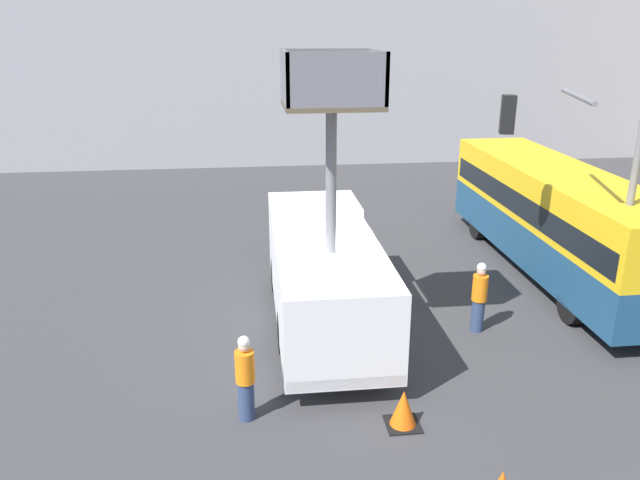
# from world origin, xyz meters

# --- Properties ---
(ground_plane) EXTENTS (120.00, 120.00, 0.00)m
(ground_plane) POSITION_xyz_m (0.00, 0.00, 0.00)
(ground_plane) COLOR #38383A
(utility_truck) EXTENTS (2.47, 7.24, 6.87)m
(utility_truck) POSITION_xyz_m (-0.21, 0.66, 1.59)
(utility_truck) COLOR white
(utility_truck) RESTS_ON ground_plane
(city_bus) EXTENTS (2.50, 11.07, 3.26)m
(city_bus) POSITION_xyz_m (7.27, 3.61, 1.91)
(city_bus) COLOR navy
(city_bus) RESTS_ON ground_plane
(traffic_light_pole) EXTENTS (3.22, 2.97, 6.10)m
(traffic_light_pole) POSITION_xyz_m (6.03, 0.10, 4.10)
(traffic_light_pole) COLOR slate
(traffic_light_pole) RESTS_ON ground_plane
(road_worker_near_truck) EXTENTS (0.38, 0.38, 1.81)m
(road_worker_near_truck) POSITION_xyz_m (-2.20, -3.06, 0.90)
(road_worker_near_truck) COLOR navy
(road_worker_near_truck) RESTS_ON ground_plane
(road_worker_directing) EXTENTS (0.38, 0.38, 1.83)m
(road_worker_directing) POSITION_xyz_m (3.62, 0.04, 0.92)
(road_worker_directing) COLOR navy
(road_worker_directing) RESTS_ON ground_plane
(traffic_cone_near_truck) EXTENTS (0.66, 0.66, 0.76)m
(traffic_cone_near_truck) POSITION_xyz_m (0.80, -3.63, 0.36)
(traffic_cone_near_truck) COLOR black
(traffic_cone_near_truck) RESTS_ON ground_plane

